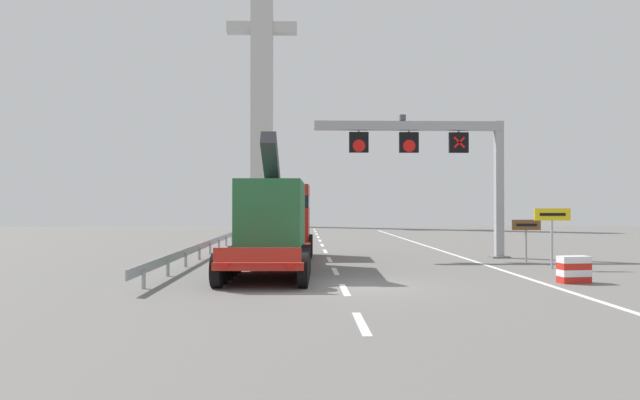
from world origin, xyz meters
The scene contains 10 objects.
ground centered at (0.00, 0.00, 0.00)m, with size 112.00×112.00×0.00m, color slate.
lane_markings centered at (-0.51, 19.96, 0.01)m, with size 0.20×54.51×0.01m.
edge_line_right centered at (6.20, 12.00, 0.01)m, with size 0.20×63.00×0.01m, color silver.
overhead_lane_gantry centered at (4.88, 10.34, 5.38)m, with size 9.69×0.90×7.11m.
heavy_haul_truck_red centered at (-2.89, 7.12, 1.99)m, with size 3.41×14.13×5.30m.
exit_sign_yellow centered at (8.44, 5.05, 1.89)m, with size 1.49×0.15×2.48m.
tourist_info_sign_brown centered at (8.47, 7.95, 1.47)m, with size 1.32×0.15×1.95m.
crash_barrier_striped centered at (7.29, 0.65, 0.45)m, with size 1.05×0.62×0.90m.
guardrail_left centered at (-6.80, 12.93, 0.56)m, with size 0.13×29.86×0.76m.
bridge_pylon_distant centered at (-7.06, 57.39, 21.01)m, with size 9.00×2.00×41.23m.
Camera 1 is at (-1.79, -18.93, 2.57)m, focal length 33.25 mm.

